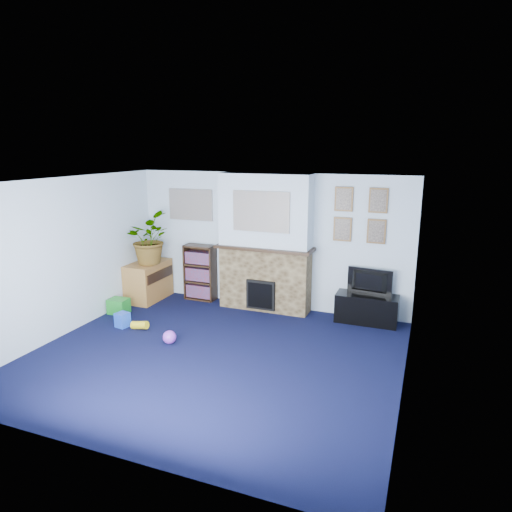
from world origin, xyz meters
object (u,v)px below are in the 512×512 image
at_px(television, 368,282).
at_px(bookshelf, 200,274).
at_px(tv_stand, 367,309).
at_px(sideboard, 149,281).

distance_m(television, bookshelf, 3.12).
distance_m(tv_stand, sideboard, 4.04).
bearing_deg(sideboard, bookshelf, 21.16).
bearing_deg(sideboard, television, 4.25).
relative_size(tv_stand, sideboard, 1.08).
xyz_separation_m(tv_stand, bookshelf, (-3.11, 0.08, 0.28)).
bearing_deg(television, bookshelf, 6.74).
distance_m(television, sideboard, 4.06).
relative_size(tv_stand, television, 1.36).
relative_size(television, sideboard, 0.80).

